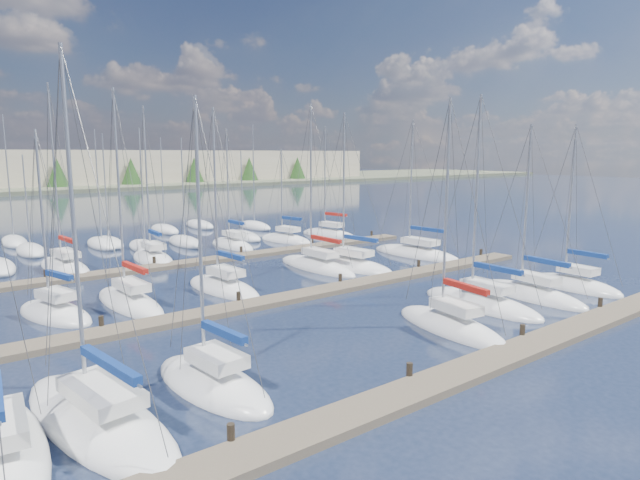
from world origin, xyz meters
TOP-DOWN VIEW (x-y plane):
  - ground at (0.00, 60.00)m, footprint 400.00×400.00m
  - dock_near at (0.00, 2.01)m, footprint 44.00×1.93m
  - dock_mid at (0.00, 16.01)m, footprint 44.00×1.93m
  - dock_far at (0.00, 30.01)m, footprint 44.00×1.93m
  - sailboat_b at (-14.87, 7.04)m, footprint 4.41×10.11m
  - sailboat_k at (6.13, 22.42)m, footprint 2.55×9.07m
  - sailboat_q at (11.60, 34.98)m, footprint 3.72×7.23m
  - sailboat_r at (17.47, 35.10)m, footprint 3.58×8.04m
  - sailboat_m at (16.57, 21.34)m, footprint 3.58×9.50m
  - sailboat_o at (-3.12, 33.63)m, footprint 3.08×7.45m
  - sailboat_c at (-10.47, 7.26)m, footprint 3.32×7.27m
  - sailboat_n at (-9.97, 34.42)m, footprint 3.39×8.72m
  - sailboat_h at (-13.35, 21.18)m, footprint 4.14×6.86m
  - sailboat_j at (-3.05, 20.74)m, footprint 3.30×7.75m
  - sailboat_i at (-9.25, 20.90)m, footprint 2.86×8.45m
  - sailboat_g at (16.21, 6.72)m, footprint 2.62×6.93m
  - sailboat_e at (7.47, 7.81)m, footprint 2.88×8.37m
  - sailboat_l at (8.40, 20.98)m, footprint 4.00×8.93m
  - sailboat_a at (-17.72, 6.50)m, footprint 3.19×8.36m
  - sailboat_d at (2.57, 6.15)m, footprint 3.41×7.88m
  - sailboat_p at (5.60, 35.56)m, footprint 2.41×7.08m
  - sailboat_f at (11.71, 7.15)m, footprint 2.91×8.18m
  - distant_boats at (-4.34, 43.76)m, footprint 36.93×20.75m

SIDE VIEW (x-z plane):
  - ground at x=0.00m, z-range 0.00..0.00m
  - dock_near at x=0.00m, z-range -0.40..0.70m
  - dock_mid at x=0.00m, z-range -0.40..0.70m
  - dock_far at x=0.00m, z-range -0.40..0.70m
  - sailboat_b at x=-14.87m, z-range -6.47..6.81m
  - sailboat_m at x=16.57m, z-range -6.25..6.60m
  - sailboat_l at x=8.40m, z-range -6.34..6.69m
  - sailboat_q at x=11.60m, z-range -4.98..5.34m
  - sailboat_a at x=-17.72m, z-range -5.73..6.08m
  - sailboat_c at x=-10.47m, z-range -5.81..6.17m
  - sailboat_h at x=-13.35m, z-range -5.40..5.77m
  - sailboat_j at x=-3.05m, z-range -6.22..6.59m
  - sailboat_e at x=7.47m, z-range -6.43..6.79m
  - sailboat_f at x=11.71m, z-range -5.64..6.01m
  - sailboat_g at x=16.21m, z-range -5.69..6.06m
  - sailboat_d at x=2.57m, z-range -6.12..6.50m
  - sailboat_k at x=6.13m, z-range -6.66..7.03m
  - sailboat_p at x=5.60m, z-range -5.92..6.30m
  - sailboat_r at x=17.47m, z-range -6.24..6.62m
  - sailboat_o at x=-3.12m, z-range -6.70..7.09m
  - sailboat_i at x=-9.25m, z-range -6.63..7.01m
  - sailboat_n at x=-9.97m, z-range -7.42..7.81m
  - distant_boats at x=-4.34m, z-range -6.36..6.94m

